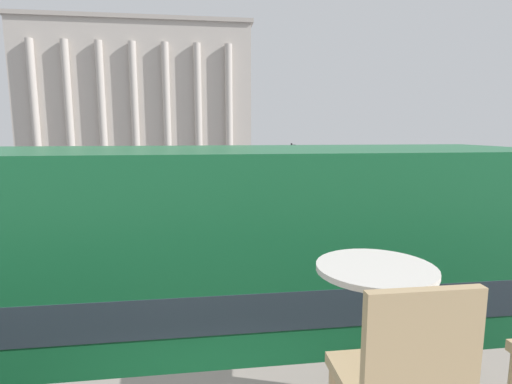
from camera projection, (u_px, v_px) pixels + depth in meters
name	position (u px, v px, depth m)	size (l,w,h in m)	color
double_decker_bus	(128.00, 291.00, 5.42)	(11.17, 2.72, 4.30)	black
cafe_dining_table	(374.00, 303.00, 2.04)	(0.60, 0.60, 0.73)	#2D2D30
cafe_chair_0	(402.00, 382.00, 1.43)	(0.40, 0.40, 0.91)	tan
plaza_building_left	(144.00, 98.00, 55.47)	(28.93, 16.52, 18.02)	#BCB2A8
traffic_light_near	(394.00, 193.00, 12.53)	(0.42, 0.24, 4.00)	black
traffic_light_mid	(269.00, 173.00, 20.17)	(0.42, 0.24, 3.67)	black
traffic_light_far	(292.00, 161.00, 27.87)	(0.42, 0.24, 3.66)	black
pedestrian_white	(193.00, 173.00, 33.30)	(0.32, 0.32, 1.81)	#282B33
pedestrian_black	(78.00, 195.00, 22.43)	(0.32, 0.32, 1.65)	#282B33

